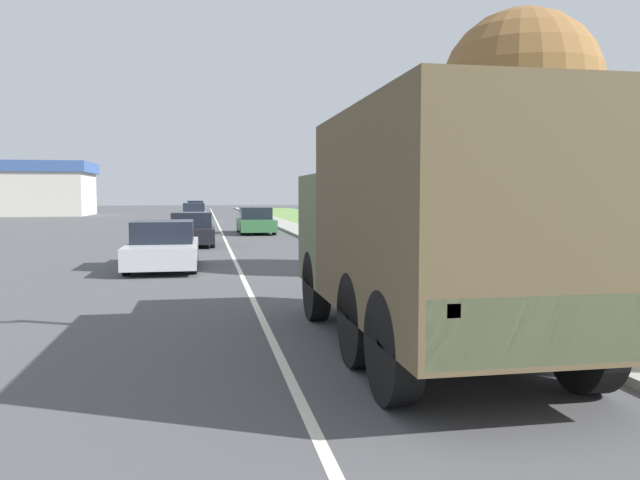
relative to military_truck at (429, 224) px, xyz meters
The scene contains 11 objects.
ground_plane 31.00m from the military_truck, 93.63° to the left, with size 180.00×180.00×0.00m, color #4C4C4F.
lane_centre_stripe 31.00m from the military_truck, 93.63° to the left, with size 0.12×120.00×0.00m.
sidewalk_right 31.04m from the military_truck, 85.30° to the left, with size 1.80×120.00×0.12m.
grass_strip_right 31.71m from the military_truck, 77.34° to the left, with size 7.00×120.00×0.02m.
military_truck is the anchor object (origin of this frame).
car_nearest_ahead 11.32m from the military_truck, 111.15° to the left, with size 1.90×4.54×1.36m.
car_second_ahead 18.88m from the military_truck, 100.45° to the left, with size 1.82×3.97×1.38m.
car_third_ahead 26.31m from the military_truck, 90.32° to the left, with size 1.87×4.64×1.43m.
car_fourth_ahead 41.55m from the military_truck, 95.09° to the left, with size 1.84×4.27×1.48m.
car_farthest_ahead 56.87m from the military_truck, 93.80° to the left, with size 1.75×4.87×1.52m.
tree_mid_right 9.37m from the military_truck, 54.61° to the left, with size 4.09×4.09×6.80m.
Camera 1 is at (-0.94, 1.33, 2.10)m, focal length 35.00 mm.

